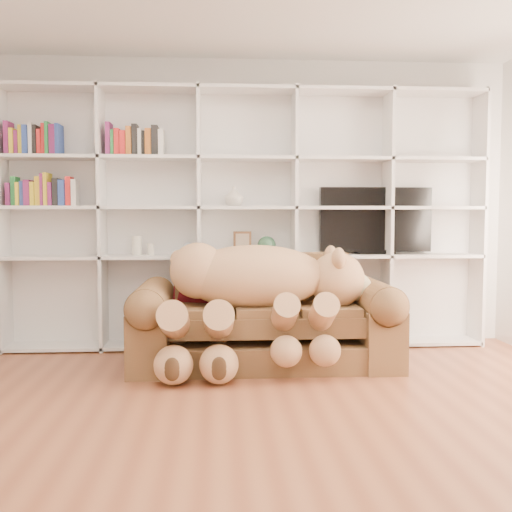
{
  "coord_description": "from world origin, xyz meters",
  "views": [
    {
      "loc": [
        -0.27,
        -2.97,
        1.22
      ],
      "look_at": [
        0.04,
        1.63,
        0.9
      ],
      "focal_mm": 40.0,
      "sensor_mm": 36.0,
      "label": 1
    }
  ],
  "objects": [
    {
      "name": "throw_pillow",
      "position": [
        -0.44,
        1.84,
        0.65
      ],
      "size": [
        0.43,
        0.34,
        0.4
      ],
      "primitive_type": "cube",
      "rotation": [
        -0.24,
        0.0,
        -0.37
      ],
      "color": "#611012",
      "rests_on": "sofa"
    },
    {
      "name": "tv",
      "position": [
        1.22,
        2.35,
        1.18
      ],
      "size": [
        1.06,
        0.18,
        0.63
      ],
      "color": "black",
      "rests_on": "bookshelf"
    },
    {
      "name": "green_vase",
      "position": [
        0.18,
        2.3,
        0.95
      ],
      "size": [
        0.17,
        0.17,
        0.17
      ],
      "primitive_type": "sphere",
      "color": "#2C553B",
      "rests_on": "bookshelf"
    },
    {
      "name": "bookshelf",
      "position": [
        -0.24,
        2.36,
        1.31
      ],
      "size": [
        4.43,
        0.35,
        2.4
      ],
      "color": "silver",
      "rests_on": "floor"
    },
    {
      "name": "sofa",
      "position": [
        0.11,
        1.69,
        0.34
      ],
      "size": [
        2.14,
        0.92,
        0.9
      ],
      "color": "brown",
      "rests_on": "floor"
    },
    {
      "name": "figurine_short",
      "position": [
        -0.89,
        2.3,
        0.92
      ],
      "size": [
        0.08,
        0.08,
        0.11
      ],
      "primitive_type": "cylinder",
      "rotation": [
        0.0,
        0.0,
        0.26
      ],
      "color": "beige",
      "rests_on": "bookshelf"
    },
    {
      "name": "floor",
      "position": [
        0.0,
        0.0,
        0.0
      ],
      "size": [
        5.0,
        5.0,
        0.0
      ],
      "primitive_type": "plane",
      "color": "brown",
      "rests_on": "ground"
    },
    {
      "name": "wall_back",
      "position": [
        0.0,
        2.5,
        1.35
      ],
      "size": [
        5.0,
        0.02,
        2.7
      ],
      "primitive_type": "cube",
      "color": "silver",
      "rests_on": "floor"
    },
    {
      "name": "picture_frame",
      "position": [
        -0.04,
        2.3,
        0.98
      ],
      "size": [
        0.17,
        0.04,
        0.21
      ],
      "primitive_type": "cube",
      "rotation": [
        0.0,
        0.0,
        -0.09
      ],
      "color": "brown",
      "rests_on": "bookshelf"
    },
    {
      "name": "snow_globe",
      "position": [
        -0.54,
        2.3,
        0.93
      ],
      "size": [
        0.11,
        0.11,
        0.11
      ],
      "primitive_type": "sphere",
      "color": "silver",
      "rests_on": "bookshelf"
    },
    {
      "name": "shelf_vase",
      "position": [
        -0.12,
        2.3,
        1.41
      ],
      "size": [
        0.22,
        0.22,
        0.18
      ],
      "primitive_type": "imported",
      "rotation": [
        0.0,
        0.0,
        0.28
      ],
      "color": "beige",
      "rests_on": "bookshelf"
    },
    {
      "name": "figurine_tall",
      "position": [
        -1.01,
        2.3,
        0.95
      ],
      "size": [
        0.09,
        0.09,
        0.18
      ],
      "primitive_type": "cylinder",
      "rotation": [
        0.0,
        0.0,
        0.01
      ],
      "color": "beige",
      "rests_on": "bookshelf"
    },
    {
      "name": "teddy_bear",
      "position": [
        0.03,
        1.51,
        0.64
      ],
      "size": [
        1.73,
        0.92,
        1.01
      ],
      "rotation": [
        0.0,
        0.0,
        -0.09
      ],
      "color": "tan",
      "rests_on": "sofa"
    }
  ]
}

